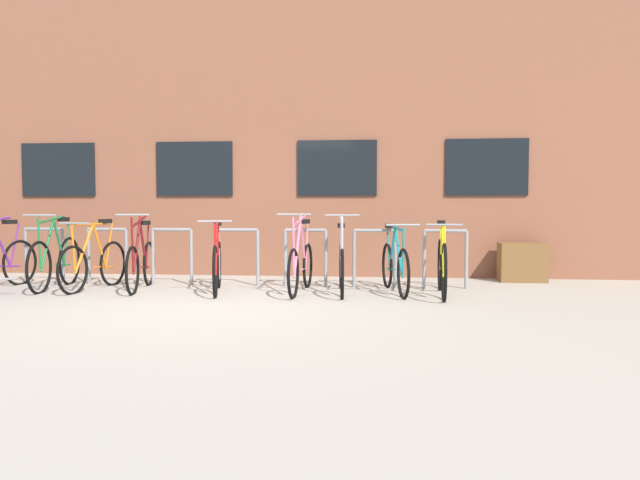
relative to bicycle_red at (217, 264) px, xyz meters
name	(u,v)px	position (x,y,z in m)	size (l,w,h in m)	color
ground_plane	(214,307)	(0.29, -1.23, -0.38)	(42.00, 42.00, 0.00)	#B2ADA0
storefront_building	(293,125)	(0.29, 5.20, 2.54)	(28.00, 6.50, 5.84)	brown
bike_rack	(238,250)	(0.13, 0.67, 0.14)	(6.64, 0.05, 0.85)	gray
bicycle_red	(217,264)	(0.00, 0.00, 0.00)	(0.51, 1.62, 1.01)	black
bicycle_silver	(341,265)	(1.69, 0.10, -0.01)	(0.44, 1.71, 1.09)	black
bicycle_maroon	(141,263)	(-1.13, 0.13, 0.00)	(0.44, 1.65, 1.09)	black
bicycle_yellow	(442,265)	(3.03, 0.03, 0.02)	(0.44, 1.80, 1.00)	black
bicycle_pink	(301,265)	(1.14, 0.10, 0.00)	(0.44, 1.76, 1.10)	black
bicycle_green	(55,261)	(-2.38, 0.11, 0.02)	(0.44, 1.71, 1.08)	black
bicycle_orange	(94,263)	(-1.80, 0.10, -0.01)	(0.44, 1.64, 1.00)	black
bicycle_teal	(395,265)	(2.41, 0.22, -0.01)	(0.49, 1.72, 0.97)	black
planter_box	(522,262)	(4.40, 1.62, -0.08)	(0.70, 0.44, 0.60)	brown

